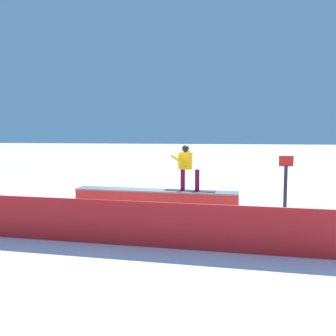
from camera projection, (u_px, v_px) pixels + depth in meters
ground_plane at (155, 213)px, 12.25m from camera, size 120.00×120.00×0.00m
grind_box at (155, 203)px, 12.22m from camera, size 5.28×1.07×0.76m
snowboarder at (187, 166)px, 11.89m from camera, size 1.62×0.52×1.43m
safety_fence at (129, 223)px, 8.78m from camera, size 9.76×0.84×1.04m
trail_marker at (285, 187)px, 10.93m from camera, size 0.40×0.10×1.92m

